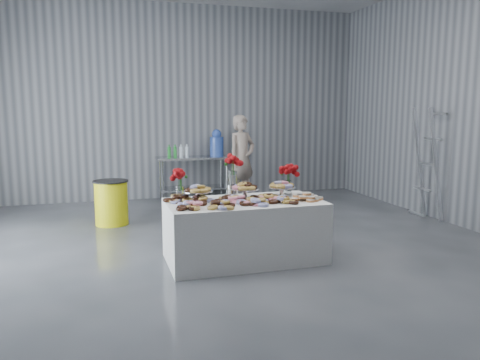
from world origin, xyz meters
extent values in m
plane|color=#35373C|center=(0.00, 0.00, 0.00)|extent=(9.00, 9.00, 0.00)
cube|color=gray|center=(0.00, 4.50, 2.00)|extent=(8.00, 0.04, 4.00)
cube|color=white|center=(0.18, 0.08, 0.38)|extent=(1.91, 1.02, 0.75)
cube|color=silver|center=(0.29, 4.10, 0.88)|extent=(1.50, 0.60, 0.04)
cube|color=silver|center=(0.29, 4.10, 0.25)|extent=(1.40, 0.55, 0.03)
cylinder|color=silver|center=(-0.36, 3.85, 0.43)|extent=(0.04, 0.04, 0.86)
cylinder|color=silver|center=(0.94, 3.85, 0.43)|extent=(0.04, 0.04, 0.86)
cylinder|color=silver|center=(-0.36, 4.35, 0.43)|extent=(0.04, 0.04, 0.86)
cylinder|color=silver|center=(0.94, 4.35, 0.43)|extent=(0.04, 0.04, 0.86)
cylinder|color=silver|center=(-0.37, 0.22, 0.81)|extent=(0.06, 0.06, 0.12)
cylinder|color=silver|center=(-0.37, 0.22, 0.88)|extent=(0.36, 0.36, 0.01)
cylinder|color=silver|center=(0.23, 0.23, 0.81)|extent=(0.06, 0.06, 0.12)
cylinder|color=silver|center=(0.23, 0.23, 0.88)|extent=(0.36, 0.36, 0.01)
cylinder|color=silver|center=(0.73, 0.23, 0.81)|extent=(0.06, 0.06, 0.12)
cylinder|color=silver|center=(0.73, 0.23, 0.88)|extent=(0.36, 0.36, 0.01)
cylinder|color=white|center=(-0.58, 0.32, 0.84)|extent=(0.11, 0.11, 0.18)
cylinder|color=#1E5919|center=(-0.58, 0.32, 0.97)|extent=(0.04, 0.04, 0.18)
cylinder|color=white|center=(0.87, 0.38, 0.84)|extent=(0.11, 0.11, 0.18)
cylinder|color=#1E5919|center=(0.87, 0.38, 0.97)|extent=(0.04, 0.04, 0.18)
cylinder|color=silver|center=(0.12, 0.42, 0.82)|extent=(0.14, 0.14, 0.15)
cylinder|color=white|center=(0.12, 0.42, 0.99)|extent=(0.11, 0.11, 0.18)
cylinder|color=#1E5919|center=(0.12, 0.42, 1.12)|extent=(0.04, 0.04, 0.18)
cylinder|color=blue|center=(0.79, 4.10, 1.10)|extent=(0.28, 0.28, 0.40)
sphere|color=blue|center=(0.79, 4.10, 1.36)|extent=(0.20, 0.20, 0.20)
imported|color=#CC8C93|center=(1.22, 3.71, 0.88)|extent=(0.76, 0.65, 1.75)
cylinder|color=yellow|center=(-1.38, 2.42, 0.35)|extent=(0.52, 0.52, 0.70)
cylinder|color=black|center=(-1.38, 2.42, 0.71)|extent=(0.57, 0.57, 0.02)
camera|label=1|loc=(-1.45, -5.32, 1.87)|focal=35.00mm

